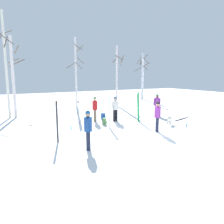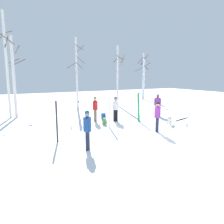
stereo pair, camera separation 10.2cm
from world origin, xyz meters
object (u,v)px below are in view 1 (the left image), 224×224
at_px(person_3, 88,128).
at_px(birch_tree_4, 142,76).
at_px(water_bottle_1, 187,125).
at_px(birch_tree_3, 117,75).
at_px(dog, 169,119).
at_px(birch_tree_1, 13,76).
at_px(person_4, 157,115).
at_px(ski_pair_lying_1, 181,119).
at_px(backpack_0, 104,122).
at_px(ski_pair_planted_0, 57,122).
at_px(person_0, 157,103).
at_px(ski_poles_0, 79,112).
at_px(birch_tree_2, 76,72).
at_px(birch_tree_0, 6,64).
at_px(ski_pair_planted_2, 109,112).
at_px(person_2, 95,107).
at_px(ski_pair_lying_0, 31,126).
at_px(ski_pair_planted_1, 138,107).
at_px(person_1, 115,107).
at_px(birch_tree_5, 143,78).
at_px(water_bottle_0, 71,127).
at_px(backpack_1, 103,116).

xyz_separation_m(person_3, birch_tree_4, (12.81, 13.59, 2.02)).
bearing_deg(water_bottle_1, birch_tree_3, 84.87).
xyz_separation_m(dog, birch_tree_1, (-8.43, 7.29, 2.71)).
distance_m(person_3, person_4, 4.65).
bearing_deg(ski_pair_lying_1, backpack_0, 168.89).
height_order(ski_pair_planted_0, birch_tree_3, birch_tree_3).
bearing_deg(ski_pair_lying_1, ski_pair_planted_0, -173.49).
relative_size(water_bottle_1, birch_tree_1, 0.04).
relative_size(person_0, ski_pair_lying_1, 0.93).
xyz_separation_m(ski_poles_0, birch_tree_2, (2.28, 6.74, 2.63)).
relative_size(person_3, birch_tree_4, 0.30).
height_order(person_0, birch_tree_0, birch_tree_0).
xyz_separation_m(ski_pair_planted_2, birch_tree_2, (1.01, 8.55, 2.47)).
bearing_deg(person_2, backpack_0, -84.20).
bearing_deg(person_2, ski_pair_planted_2, -89.70).
bearing_deg(birch_tree_3, ski_pair_lying_0, -150.16).
xyz_separation_m(ski_pair_planted_1, birch_tree_2, (-1.57, 7.90, 2.44)).
height_order(birch_tree_1, birch_tree_3, birch_tree_3).
distance_m(ski_pair_planted_0, ski_poles_0, 3.82).
relative_size(person_1, birch_tree_5, 0.30).
height_order(person_2, person_4, same).
bearing_deg(person_3, birch_tree_1, 102.46).
distance_m(person_1, birch_tree_4, 12.94).
bearing_deg(water_bottle_0, dog, -17.97).
distance_m(person_4, backpack_1, 4.81).
height_order(person_3, birch_tree_2, birch_tree_2).
height_order(dog, water_bottle_0, dog).
bearing_deg(person_3, ski_pair_lying_0, 104.42).
distance_m(backpack_1, birch_tree_5, 13.85).
height_order(person_4, birch_tree_1, birch_tree_1).
bearing_deg(ski_pair_lying_0, birch_tree_0, 105.51).
bearing_deg(backpack_1, ski_pair_planted_1, -47.47).
height_order(water_bottle_1, birch_tree_0, birch_tree_0).
distance_m(person_3, birch_tree_2, 12.35).
bearing_deg(ski_pair_planted_2, person_1, 49.55).
relative_size(dog, ski_pair_planted_1, 0.37).
relative_size(water_bottle_0, birch_tree_2, 0.04).
relative_size(water_bottle_0, birch_tree_5, 0.04).
distance_m(ski_pair_planted_0, ski_pair_lying_1, 9.38).
bearing_deg(person_4, birch_tree_3, 72.15).
xyz_separation_m(person_2, person_4, (1.96, -4.14, 0.00)).
bearing_deg(person_2, ski_pair_planted_0, -135.93).
xyz_separation_m(dog, backpack_0, (-3.68, 1.97, -0.17)).
relative_size(person_0, water_bottle_0, 7.22).
xyz_separation_m(backpack_0, birch_tree_2, (0.90, 7.67, 3.23)).
bearing_deg(water_bottle_1, birch_tree_5, 63.78).
xyz_separation_m(backpack_1, birch_tree_0, (-5.91, 3.71, 3.70)).
bearing_deg(birch_tree_2, person_2, -98.95).
height_order(backpack_1, water_bottle_0, backpack_1).
bearing_deg(birch_tree_5, birch_tree_2, -163.32).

